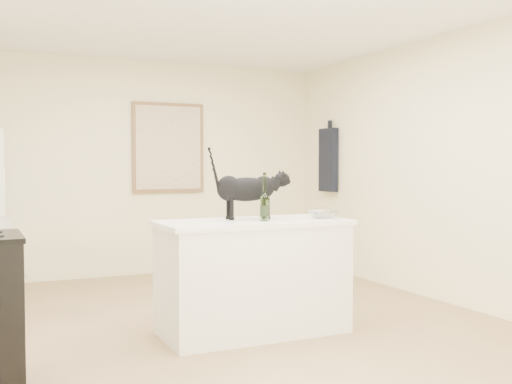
% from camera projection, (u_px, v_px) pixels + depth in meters
% --- Properties ---
extents(floor, '(5.50, 5.50, 0.00)m').
position_uv_depth(floor, '(232.00, 328.00, 5.00)').
color(floor, '#9B8052').
rests_on(floor, ground).
extents(ceiling, '(5.50, 5.50, 0.00)m').
position_uv_depth(ceiling, '(231.00, 7.00, 4.88)').
color(ceiling, white).
rests_on(ceiling, ground).
extents(wall_back, '(4.50, 0.00, 4.50)m').
position_uv_depth(wall_back, '(144.00, 168.00, 7.43)').
color(wall_back, beige).
rests_on(wall_back, ground).
extents(wall_front, '(4.50, 0.00, 4.50)m').
position_uv_depth(wall_front, '(496.00, 174.00, 2.45)').
color(wall_front, beige).
rests_on(wall_front, ground).
extents(wall_right, '(0.00, 5.50, 5.50)m').
position_uv_depth(wall_right, '(446.00, 169.00, 5.89)').
color(wall_right, beige).
rests_on(wall_right, ground).
extents(island_base, '(1.44, 0.67, 0.86)m').
position_uv_depth(island_base, '(253.00, 279.00, 4.84)').
color(island_base, white).
rests_on(island_base, floor).
extents(island_top, '(1.50, 0.70, 0.04)m').
position_uv_depth(island_top, '(253.00, 223.00, 4.82)').
color(island_top, white).
rests_on(island_top, island_base).
extents(artwork_frame, '(0.90, 0.03, 1.10)m').
position_uv_depth(artwork_frame, '(168.00, 148.00, 7.52)').
color(artwork_frame, brown).
rests_on(artwork_frame, wall_back).
extents(artwork_canvas, '(0.82, 0.00, 1.02)m').
position_uv_depth(artwork_canvas, '(169.00, 148.00, 7.50)').
color(artwork_canvas, beige).
rests_on(artwork_canvas, wall_back).
extents(hanging_garment, '(0.08, 0.34, 0.80)m').
position_uv_depth(hanging_garment, '(328.00, 160.00, 7.72)').
color(hanging_garment, black).
rests_on(hanging_garment, wall_right).
extents(black_cat, '(0.63, 0.23, 0.43)m').
position_uv_depth(black_cat, '(247.00, 192.00, 4.91)').
color(black_cat, black).
rests_on(black_cat, island_top).
extents(wine_bottle, '(0.08, 0.08, 0.33)m').
position_uv_depth(wine_bottle, '(265.00, 200.00, 4.75)').
color(wine_bottle, '#345F26').
rests_on(wine_bottle, island_top).
extents(glass_bowl, '(0.31, 0.31, 0.06)m').
position_uv_depth(glass_bowl, '(322.00, 214.00, 5.01)').
color(glass_bowl, white).
rests_on(glass_bowl, island_top).
extents(fridge_paper, '(0.01, 0.12, 0.15)m').
position_uv_depth(fridge_paper, '(3.00, 174.00, 6.41)').
color(fridge_paper, white).
rests_on(fridge_paper, fridge).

